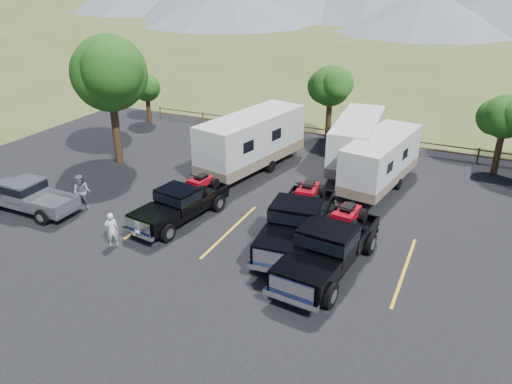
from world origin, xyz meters
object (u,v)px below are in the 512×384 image
at_px(rig_left, 181,202).
at_px(rig_right, 329,246).
at_px(trailer_left, 252,142).
at_px(pickup_silver, 28,196).
at_px(rig_center, 298,220).
at_px(trailer_right, 381,161).
at_px(person_b, 82,193).
at_px(trailer_center, 357,142).
at_px(tree_big_nw, 109,73).
at_px(person_a, 112,229).

relative_size(rig_left, rig_right, 0.86).
bearing_deg(trailer_left, pickup_silver, -116.27).
bearing_deg(rig_right, rig_center, 147.56).
height_order(trailer_left, trailer_right, trailer_left).
bearing_deg(trailer_right, pickup_silver, -136.78).
distance_m(rig_center, trailer_right, 7.92).
xyz_separation_m(trailer_left, person_b, (-5.36, -8.59, -0.82)).
relative_size(rig_center, trailer_center, 0.78).
bearing_deg(trailer_left, rig_right, -37.12).
height_order(trailer_left, trailer_center, trailer_left).
distance_m(rig_center, trailer_left, 9.05).
height_order(tree_big_nw, person_a, tree_big_nw).
bearing_deg(rig_left, tree_big_nw, 156.45).
distance_m(pickup_silver, person_a, 6.11).
height_order(rig_left, trailer_center, trailer_center).
bearing_deg(rig_left, rig_right, 0.09).
height_order(trailer_right, pickup_silver, trailer_right).
distance_m(rig_right, person_a, 9.46).
bearing_deg(pickup_silver, tree_big_nw, -176.69).
distance_m(trailer_center, person_b, 15.93).
xyz_separation_m(trailer_left, trailer_center, (5.61, 2.94, -0.14)).
height_order(rig_right, pickup_silver, rig_right).
bearing_deg(person_a, trailer_center, -157.82).
distance_m(rig_left, trailer_center, 11.90).
distance_m(tree_big_nw, rig_center, 15.19).
distance_m(rig_left, person_b, 5.25).
xyz_separation_m(tree_big_nw, trailer_center, (13.75, 5.33, -3.94)).
relative_size(trailer_left, trailer_center, 1.09).
bearing_deg(person_b, tree_big_nw, 91.17).
xyz_separation_m(tree_big_nw, rig_center, (13.74, -4.68, -4.46)).
bearing_deg(trailer_center, trailer_right, -55.19).
bearing_deg(rig_left, person_b, -158.05).
bearing_deg(pickup_silver, trailer_right, 124.30).
relative_size(rig_center, trailer_left, 0.72).
xyz_separation_m(pickup_silver, person_b, (2.34, 1.28, 0.09)).
bearing_deg(rig_right, person_a, -160.63).
xyz_separation_m(trailer_center, person_b, (-10.97, -11.53, -0.68)).
relative_size(rig_left, trailer_left, 0.61).
relative_size(trailer_center, pickup_silver, 1.64).
distance_m(rig_center, pickup_silver, 13.59).
bearing_deg(trailer_left, person_a, -87.05).
relative_size(rig_center, pickup_silver, 1.28).
relative_size(tree_big_nw, person_a, 4.93).
distance_m(rig_center, trailer_center, 10.03).
relative_size(trailer_right, person_b, 4.52).
relative_size(tree_big_nw, rig_right, 1.14).
distance_m(rig_right, pickup_silver, 15.28).
bearing_deg(person_b, person_a, -54.02).
distance_m(rig_left, person_a, 3.69).
xyz_separation_m(trailer_center, trailer_right, (1.96, -2.35, -0.08)).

